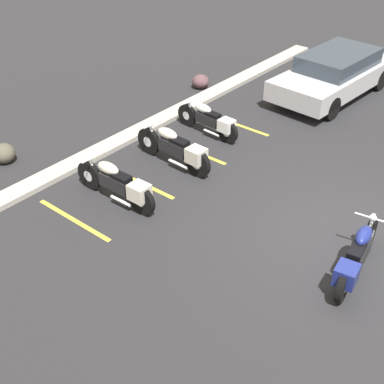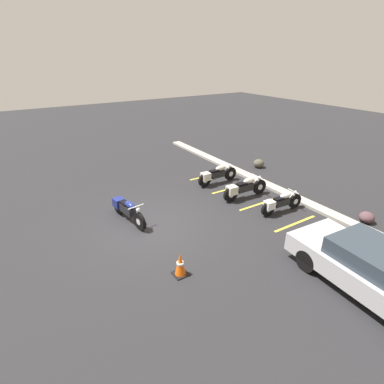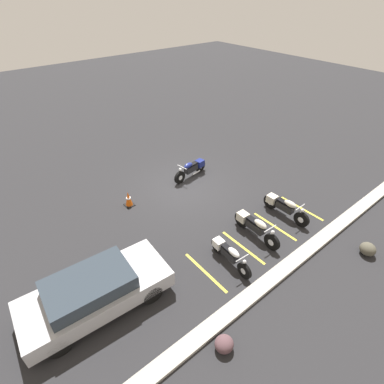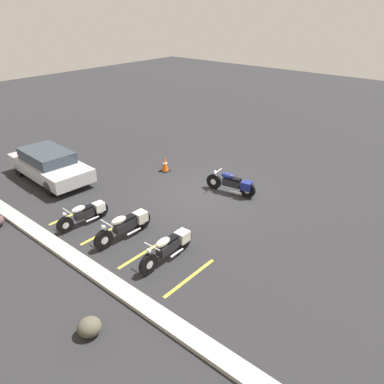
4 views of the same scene
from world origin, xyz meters
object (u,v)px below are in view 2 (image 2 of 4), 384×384
(motorcycle_navy_featured, at_px, (127,209))
(parked_bike_0, at_px, (216,175))
(parked_bike_2, at_px, (280,203))
(traffic_cone, at_px, (180,265))
(car_silver, at_px, (376,270))
(parked_bike_1, at_px, (243,188))
(landscape_rock_1, at_px, (259,163))
(landscape_rock_0, at_px, (367,217))

(motorcycle_navy_featured, height_order, parked_bike_0, parked_bike_0)
(parked_bike_0, height_order, parked_bike_2, parked_bike_0)
(motorcycle_navy_featured, height_order, parked_bike_2, motorcycle_navy_featured)
(traffic_cone, bearing_deg, motorcycle_navy_featured, -177.91)
(parked_bike_0, distance_m, car_silver, 7.90)
(car_silver, bearing_deg, parked_bike_1, -4.97)
(parked_bike_2, height_order, landscape_rock_1, parked_bike_2)
(landscape_rock_1, bearing_deg, motorcycle_navy_featured, -78.84)
(car_silver, height_order, landscape_rock_1, car_silver)
(parked_bike_0, bearing_deg, traffic_cone, -136.04)
(landscape_rock_0, xyz_separation_m, traffic_cone, (-1.15, -7.15, 0.12))
(traffic_cone, bearing_deg, landscape_rock_0, 80.89)
(landscape_rock_0, bearing_deg, landscape_rock_1, 173.08)
(landscape_rock_0, bearing_deg, parked_bike_1, -148.07)
(parked_bike_1, distance_m, landscape_rock_1, 4.05)
(parked_bike_1, height_order, traffic_cone, parked_bike_1)
(traffic_cone, bearing_deg, parked_bike_0, 135.10)
(car_silver, relative_size, traffic_cone, 6.33)
(motorcycle_navy_featured, distance_m, parked_bike_1, 4.91)
(traffic_cone, bearing_deg, parked_bike_2, 102.07)
(motorcycle_navy_featured, height_order, car_silver, car_silver)
(parked_bike_0, distance_m, parked_bike_2, 3.61)
(parked_bike_2, bearing_deg, landscape_rock_0, -43.04)
(landscape_rock_0, xyz_separation_m, landscape_rock_1, (-6.38, 0.77, 0.02))
(motorcycle_navy_featured, height_order, traffic_cone, motorcycle_navy_featured)
(landscape_rock_0, bearing_deg, parked_bike_2, -136.68)
(parked_bike_1, relative_size, landscape_rock_0, 4.26)
(parked_bike_2, xyz_separation_m, car_silver, (4.27, -1.24, 0.27))
(parked_bike_0, distance_m, landscape_rock_0, 6.33)
(car_silver, distance_m, landscape_rock_1, 9.38)
(parked_bike_0, bearing_deg, parked_bike_2, -84.73)
(traffic_cone, bearing_deg, car_silver, 50.13)
(parked_bike_0, bearing_deg, motorcycle_navy_featured, -169.07)
(motorcycle_navy_featured, relative_size, landscape_rock_1, 3.81)
(parked_bike_0, xyz_separation_m, traffic_cone, (4.67, -4.65, -0.13))
(parked_bike_0, height_order, landscape_rock_1, parked_bike_0)
(parked_bike_1, xyz_separation_m, landscape_rock_0, (3.94, 2.45, -0.26))
(parked_bike_1, xyz_separation_m, landscape_rock_1, (-2.44, 3.23, -0.23))
(car_silver, bearing_deg, traffic_cone, 53.57)
(car_silver, height_order, traffic_cone, car_silver)
(parked_bike_1, xyz_separation_m, traffic_cone, (2.79, -4.70, -0.14))
(parked_bike_0, height_order, car_silver, car_silver)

